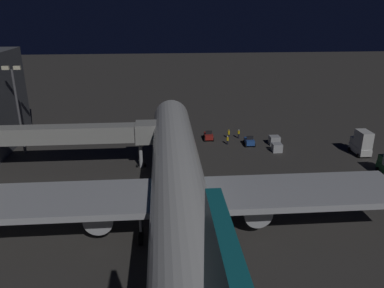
% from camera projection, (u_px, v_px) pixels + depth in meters
% --- Properties ---
extents(ground_plane, '(320.00, 320.00, 0.00)m').
position_uv_depth(ground_plane, '(176.00, 190.00, 52.16)').
color(ground_plane, '#383533').
extents(airliner_at_gate, '(49.25, 66.39, 18.76)m').
position_uv_depth(airliner_at_gate, '(180.00, 198.00, 38.35)').
color(airliner_at_gate, silver).
rests_on(airliner_at_gate, ground_plane).
extents(jet_bridge, '(25.63, 3.40, 7.31)m').
position_uv_depth(jet_bridge, '(84.00, 134.00, 57.08)').
color(jet_bridge, '#9E9E99').
rests_on(jet_bridge, ground_plane).
extents(apron_floodlight_mast, '(2.90, 0.50, 15.00)m').
position_uv_depth(apron_floodlight_mast, '(17.00, 103.00, 62.35)').
color(apron_floodlight_mast, '#59595E').
rests_on(apron_floodlight_mast, ground_plane).
extents(ops_van, '(2.36, 4.40, 4.33)m').
position_uv_depth(ops_van, '(362.00, 143.00, 64.07)').
color(ops_van, silver).
rests_on(ops_van, ground_plane).
extents(baggage_tug_spare, '(1.86, 2.58, 1.95)m').
position_uv_depth(baggage_tug_spare, '(208.00, 136.00, 71.55)').
color(baggage_tug_spare, maroon).
rests_on(baggage_tug_spare, ground_plane).
extents(pushback_tug, '(1.86, 2.54, 1.95)m').
position_uv_depth(pushback_tug, '(249.00, 141.00, 68.69)').
color(pushback_tug, '#234C9E').
rests_on(pushback_tug, ground_plane).
extents(baggage_container_near_belt, '(1.65, 1.61, 1.47)m').
position_uv_depth(baggage_container_near_belt, '(277.00, 148.00, 65.81)').
color(baggage_container_near_belt, '#B7BABF').
rests_on(baggage_container_near_belt, ground_plane).
extents(baggage_container_mid_row, '(1.81, 1.72, 1.61)m').
position_uv_depth(baggage_container_mid_row, '(274.00, 140.00, 69.16)').
color(baggage_container_mid_row, '#B7BABF').
rests_on(baggage_container_mid_row, ground_plane).
extents(ground_crew_near_nose_gear, '(0.40, 0.40, 1.80)m').
position_uv_depth(ground_crew_near_nose_gear, '(239.00, 133.00, 72.27)').
color(ground_crew_near_nose_gear, black).
rests_on(ground_crew_near_nose_gear, ground_plane).
extents(ground_crew_by_belt_loader, '(0.40, 0.40, 1.70)m').
position_uv_depth(ground_crew_by_belt_loader, '(228.00, 140.00, 69.09)').
color(ground_crew_by_belt_loader, black).
rests_on(ground_crew_by_belt_loader, ground_plane).
extents(ground_crew_marshaller_fwd, '(0.40, 0.40, 1.71)m').
position_uv_depth(ground_crew_marshaller_fwd, '(188.00, 133.00, 72.48)').
color(ground_crew_marshaller_fwd, black).
rests_on(ground_crew_marshaller_fwd, ground_plane).
extents(ground_crew_under_port_wing, '(0.40, 0.40, 1.80)m').
position_uv_depth(ground_crew_under_port_wing, '(229.00, 134.00, 72.22)').
color(ground_crew_under_port_wing, black).
rests_on(ground_crew_under_port_wing, ground_plane).
extents(traffic_cone_nose_port, '(0.36, 0.36, 0.55)m').
position_uv_depth(traffic_cone_nose_port, '(183.00, 142.00, 69.94)').
color(traffic_cone_nose_port, orange).
rests_on(traffic_cone_nose_port, ground_plane).
extents(traffic_cone_nose_starboard, '(0.36, 0.36, 0.55)m').
position_uv_depth(traffic_cone_nose_starboard, '(160.00, 143.00, 69.61)').
color(traffic_cone_nose_starboard, orange).
rests_on(traffic_cone_nose_starboard, ground_plane).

